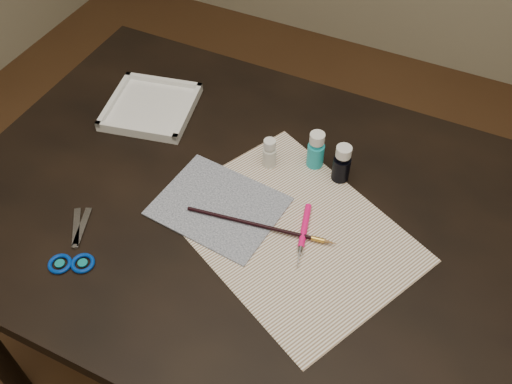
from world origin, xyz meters
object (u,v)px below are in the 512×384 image
at_px(paint_bottle_white, 269,153).
at_px(paper, 292,231).
at_px(canvas, 219,206).
at_px(palette_tray, 151,106).
at_px(scissors, 73,240).
at_px(paint_bottle_navy, 342,163).
at_px(paint_bottle_cyan, 316,150).

bearing_deg(paint_bottle_white, paper, -51.21).
distance_m(canvas, palette_tray, 0.36).
height_order(paint_bottle_white, scissors, paint_bottle_white).
distance_m(paper, paint_bottle_navy, 0.19).
distance_m(canvas, paint_bottle_white, 0.17).
bearing_deg(paint_bottle_cyan, palette_tray, -179.68).
bearing_deg(paper, palette_tray, 157.23).
height_order(paint_bottle_white, palette_tray, paint_bottle_white).
height_order(canvas, paint_bottle_white, paint_bottle_white).
xyz_separation_m(paper, canvas, (-0.17, -0.01, 0.00)).
relative_size(paper, scissors, 2.61).
relative_size(paper, paint_bottle_white, 6.37).
bearing_deg(scissors, paint_bottle_cyan, -75.54).
relative_size(paint_bottle_white, palette_tray, 0.37).
xyz_separation_m(canvas, scissors, (-0.22, -0.21, 0.00)).
bearing_deg(canvas, paint_bottle_cyan, 56.48).
height_order(paper, canvas, canvas).
xyz_separation_m(paint_bottle_cyan, scissors, (-0.36, -0.41, -0.04)).
distance_m(paint_bottle_white, paint_bottle_cyan, 0.10).
xyz_separation_m(paint_bottle_white, palette_tray, (-0.34, 0.04, -0.03)).
relative_size(paint_bottle_navy, scissors, 0.52).
height_order(paper, palette_tray, palette_tray).
distance_m(canvas, paint_bottle_cyan, 0.25).
height_order(canvas, paint_bottle_cyan, paint_bottle_cyan).
distance_m(paint_bottle_white, paint_bottle_navy, 0.16).
bearing_deg(paint_bottle_navy, paint_bottle_white, -169.22).
height_order(paint_bottle_navy, palette_tray, paint_bottle_navy).
bearing_deg(paint_bottle_cyan, scissors, -131.03).
bearing_deg(paint_bottle_cyan, paint_bottle_navy, -12.84).
relative_size(canvas, palette_tray, 1.24).
xyz_separation_m(paint_bottle_navy, palette_tray, (-0.50, 0.01, -0.03)).
height_order(scissors, palette_tray, palette_tray).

